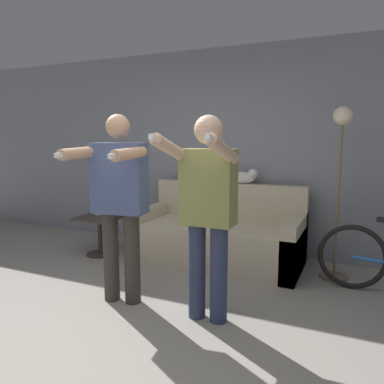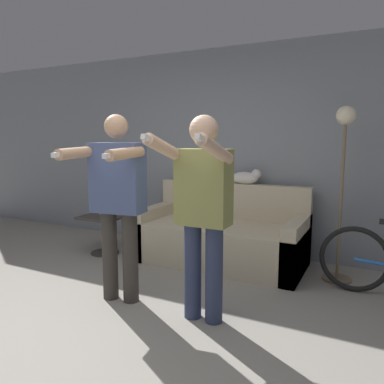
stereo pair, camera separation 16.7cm
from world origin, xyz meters
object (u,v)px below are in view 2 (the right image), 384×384
Objects in this scene: couch at (221,238)px; cup at (102,210)px; floor_lamp at (344,158)px; person_right at (203,204)px; side_table at (104,226)px; person_left at (117,195)px; cat at (246,177)px.

couch reaches higher than cup.
person_right is at bearing -121.56° from floor_lamp.
floor_lamp is at bearing 6.77° from cup.
side_table is at bearing -165.98° from couch.
floor_lamp is (1.71, 1.43, 0.30)m from person_left.
cat is 0.93× the size of side_table.
person_right is at bearing -29.00° from side_table.
cup is at bearing -168.53° from couch.
cat is 1.89m from cup.
person_left reaches higher than cat.
side_table is (-1.88, 1.04, -0.60)m from person_right.
couch is at bearing 11.47° from cup.
cat is at bearing 97.27° from person_right.
cup is (-1.71, -0.65, -0.44)m from cat.
person_right is at bearing -82.26° from cat.
person_right is (0.42, -1.41, 0.66)m from couch.
cup is (-1.12, 1.10, -0.42)m from person_left.
cat is (0.18, 0.34, 0.70)m from couch.
floor_lamp is (1.12, -0.31, 0.27)m from cat.
cat is (0.59, 1.75, 0.02)m from person_left.
cat is at bearing 23.21° from side_table.
couch is at bearing 14.02° from side_table.
side_table is (-2.76, -0.39, -0.91)m from floor_lamp.
person_right is 2.23m from side_table.
floor_lamp reaches higher than person_right.
person_left is at bearing -44.45° from cup.
couch is 1.16× the size of person_left.
floor_lamp is at bearing -15.71° from cat.
person_left reaches higher than cup.
person_left is at bearing -106.38° from couch.
cup is at bearing 141.63° from side_table.
person_right is 15.13× the size of cup.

